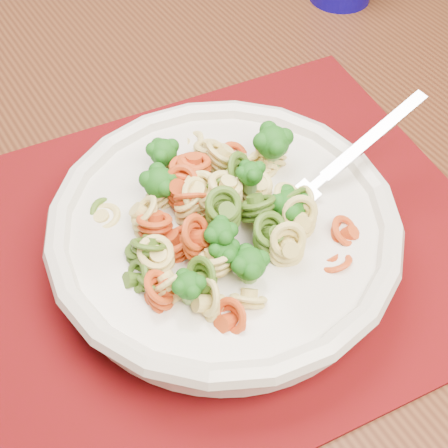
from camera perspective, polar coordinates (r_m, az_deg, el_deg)
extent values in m
cube|color=#522C17|center=(0.61, -11.01, 2.15)|extent=(1.68, 1.36, 0.04)
cube|color=#522C17|center=(1.38, 9.69, 14.55)|extent=(0.09, 0.09, 0.68)
cube|color=#57030E|center=(0.53, -1.83, -2.43)|extent=(0.54, 0.46, 0.00)
cylinder|color=silver|center=(0.53, 0.00, -2.38)|extent=(0.12, 0.12, 0.01)
cylinder|color=silver|center=(0.51, 0.00, -1.01)|extent=(0.27, 0.27, 0.03)
torus|color=silver|center=(0.50, 0.00, 0.17)|extent=(0.29, 0.29, 0.02)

